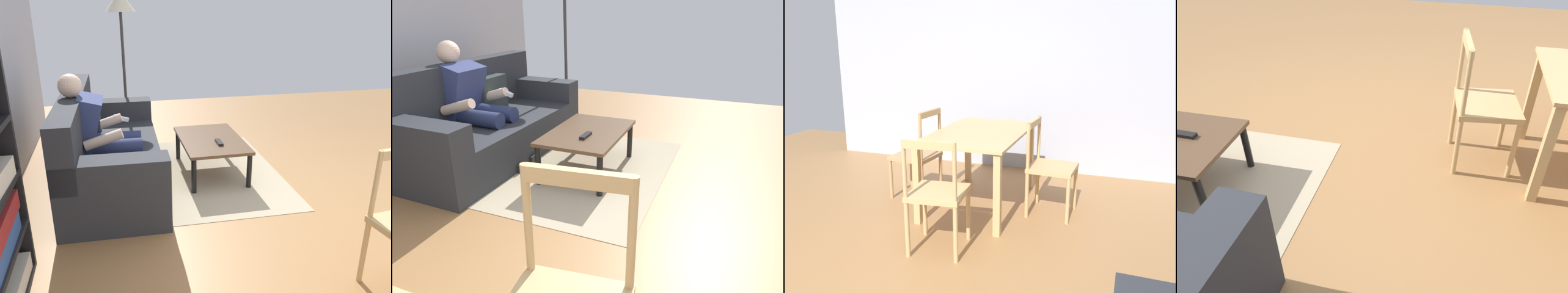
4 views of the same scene
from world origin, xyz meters
TOP-DOWN VIEW (x-y plane):
  - wall_side at (-3.33, 0.00)m, footprint 0.12×5.38m
  - dining_table at (-1.96, -0.07)m, footprint 1.36×0.85m
  - dining_chair_near_wall at (-1.96, 0.62)m, footprint 0.44×0.44m
  - dining_chair_facing_couch at (-0.95, -0.07)m, footprint 0.47×0.47m
  - dining_chair_by_doorway at (-1.96, -0.76)m, footprint 0.45×0.45m

SIDE VIEW (x-z plane):
  - dining_chair_by_doorway at x=-1.96m, z-range -0.02..0.92m
  - dining_chair_near_wall at x=-1.96m, z-range 0.01..0.91m
  - dining_chair_facing_couch at x=-0.95m, z-range 0.00..0.93m
  - dining_table at x=-1.96m, z-range 0.26..1.01m
  - wall_side at x=-3.33m, z-range 0.00..2.65m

